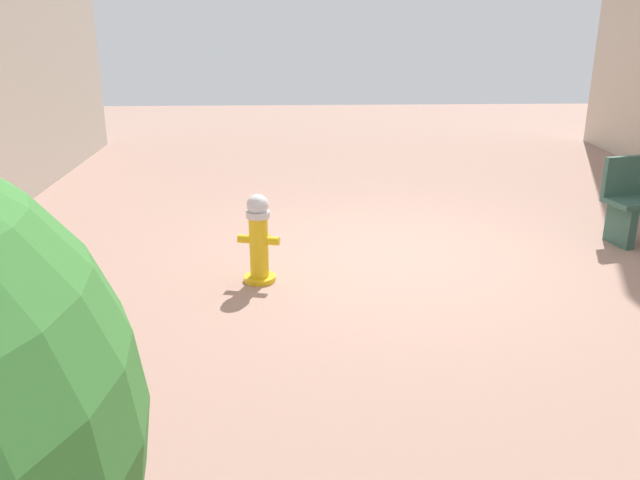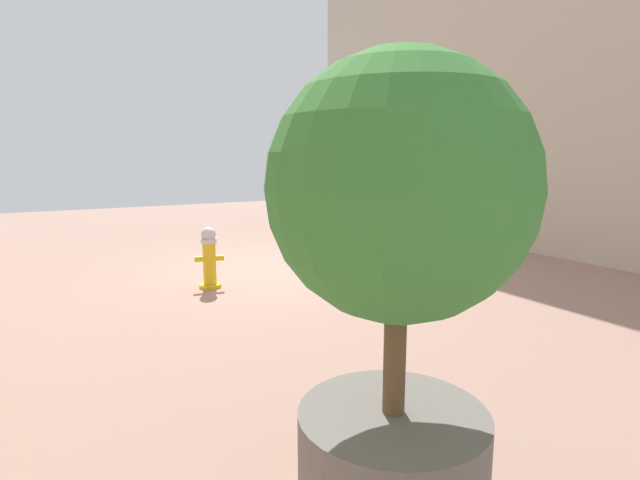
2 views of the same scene
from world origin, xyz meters
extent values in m
plane|color=#9E7A6B|center=(0.00, 0.00, 0.00)|extent=(23.40, 23.40, 0.00)
cylinder|color=gold|center=(1.42, 0.62, 0.03)|extent=(0.30, 0.30, 0.05)
cylinder|color=gold|center=(1.42, 0.62, 0.34)|extent=(0.18, 0.18, 0.59)
cylinder|color=silver|center=(1.42, 0.62, 0.67)|extent=(0.22, 0.22, 0.06)
sphere|color=silver|center=(1.42, 0.62, 0.76)|extent=(0.21, 0.21, 0.21)
cylinder|color=gold|center=(1.55, 0.58, 0.42)|extent=(0.15, 0.11, 0.08)
cylinder|color=gold|center=(1.29, 0.65, 0.42)|extent=(0.15, 0.11, 0.08)
cylinder|color=gold|center=(1.38, 0.47, 0.38)|extent=(0.14, 0.16, 0.10)
cube|color=#33594C|center=(-2.50, -0.26, 0.23)|extent=(0.18, 0.41, 0.45)
camera|label=1|loc=(1.08, 6.47, 2.46)|focal=36.94mm
camera|label=2|loc=(3.44, 7.15, 1.81)|focal=27.37mm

